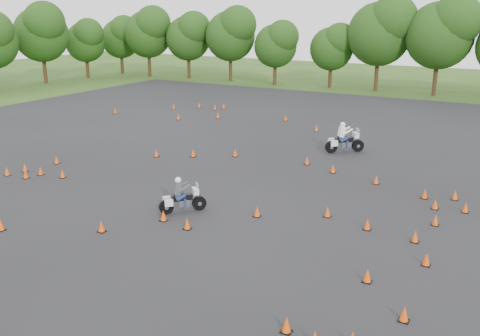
{
  "coord_description": "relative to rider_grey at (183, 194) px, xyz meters",
  "views": [
    {
      "loc": [
        12.17,
        -17.79,
        8.64
      ],
      "look_at": [
        0.0,
        4.0,
        1.2
      ],
      "focal_mm": 40.0,
      "sensor_mm": 36.0,
      "label": 1
    }
  ],
  "objects": [
    {
      "name": "ground",
      "position": [
        0.84,
        -0.32,
        -0.83
      ],
      "size": [
        140.0,
        140.0,
        0.0
      ],
      "primitive_type": "plane",
      "color": "#2D5119",
      "rests_on": "ground"
    },
    {
      "name": "rider_white",
      "position": [
        2.9,
        13.43,
        0.15
      ],
      "size": [
        2.42,
        2.21,
        1.94
      ],
      "primitive_type": null,
      "rotation": [
        0.0,
        0.0,
        0.7
      ],
      "color": "white",
      "rests_on": "ground"
    },
    {
      "name": "rider_grey",
      "position": [
        0.0,
        0.0,
        0.0
      ],
      "size": [
        1.9,
        2.03,
        1.64
      ],
      "primitive_type": null,
      "rotation": [
        0.0,
        0.0,
        0.85
      ],
      "color": "#404248",
      "rests_on": "ground"
    },
    {
      "name": "treeline",
      "position": [
        2.31,
        34.88,
        3.85
      ],
      "size": [
        87.16,
        32.57,
        11.08
      ],
      "color": "#1E3E11",
      "rests_on": "ground"
    },
    {
      "name": "asphalt_pad",
      "position": [
        0.84,
        5.68,
        -0.82
      ],
      "size": [
        62.0,
        62.0,
        0.0
      ],
      "primitive_type": "plane",
      "color": "black",
      "rests_on": "ground"
    },
    {
      "name": "traffic_cones",
      "position": [
        1.21,
        5.2,
        -0.6
      ],
      "size": [
        36.42,
        33.51,
        0.45
      ],
      "color": "#E74A09",
      "rests_on": "asphalt_pad"
    }
  ]
}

